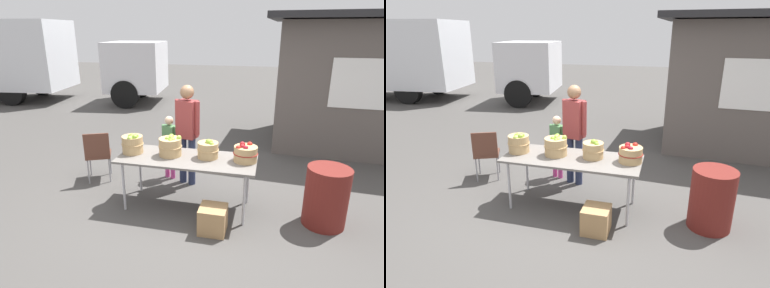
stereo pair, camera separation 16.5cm
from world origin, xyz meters
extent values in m
plane|color=#474442|center=(0.00, 0.00, 0.00)|extent=(40.00, 40.00, 0.00)
cube|color=slate|center=(0.00, 0.00, 0.73)|extent=(1.90, 0.76, 0.03)
cylinder|color=#B2B2B7|center=(-0.83, -0.30, 0.36)|extent=(0.04, 0.04, 0.72)
cylinder|color=#B2B2B7|center=(0.83, -0.30, 0.36)|extent=(0.04, 0.04, 0.72)
cylinder|color=#B2B2B7|center=(-0.83, 0.30, 0.36)|extent=(0.04, 0.04, 0.72)
cylinder|color=#B2B2B7|center=(0.83, 0.30, 0.36)|extent=(0.04, 0.04, 0.72)
cylinder|color=tan|center=(-0.80, 0.01, 0.87)|extent=(0.30, 0.30, 0.25)
torus|color=tan|center=(-0.80, 0.01, 0.89)|extent=(0.32, 0.32, 0.01)
sphere|color=#9EC647|center=(-0.78, -0.08, 1.00)|extent=(0.07, 0.07, 0.07)
sphere|color=#7AA833|center=(-0.79, -0.03, 1.00)|extent=(0.06, 0.06, 0.06)
sphere|color=#8CB738|center=(-0.80, 0.01, 1.01)|extent=(0.07, 0.07, 0.07)
sphere|color=#7AA833|center=(-0.74, 0.00, 1.01)|extent=(0.08, 0.08, 0.08)
sphere|color=#9EC647|center=(-0.79, -0.09, 1.00)|extent=(0.07, 0.07, 0.07)
sphere|color=#8CB738|center=(-0.73, -0.05, 1.01)|extent=(0.08, 0.08, 0.08)
sphere|color=#8CB738|center=(-0.83, 0.02, 0.99)|extent=(0.07, 0.07, 0.07)
cylinder|color=tan|center=(-0.25, 0.04, 0.87)|extent=(0.31, 0.31, 0.25)
torus|color=tan|center=(-0.25, 0.04, 0.89)|extent=(0.33, 0.33, 0.01)
sphere|color=#9EC647|center=(-0.24, 0.04, 1.01)|extent=(0.07, 0.07, 0.07)
sphere|color=#9EC647|center=(-0.13, 0.07, 1.01)|extent=(0.07, 0.07, 0.07)
sphere|color=#8CB738|center=(-0.28, 0.02, 1.00)|extent=(0.07, 0.07, 0.07)
sphere|color=#7AA833|center=(-0.26, 0.13, 1.00)|extent=(0.08, 0.08, 0.08)
sphere|color=#7AA833|center=(-0.22, -0.03, 0.99)|extent=(0.07, 0.07, 0.07)
sphere|color=#8CB738|center=(-0.21, 0.01, 0.99)|extent=(0.08, 0.08, 0.08)
cylinder|color=tan|center=(0.28, 0.08, 0.86)|extent=(0.28, 0.28, 0.22)
torus|color=tan|center=(0.28, 0.08, 0.87)|extent=(0.30, 0.30, 0.01)
sphere|color=#7AA833|center=(0.30, 0.11, 0.96)|extent=(0.07, 0.07, 0.07)
sphere|color=#7AA833|center=(0.28, 0.07, 0.99)|extent=(0.06, 0.06, 0.06)
sphere|color=#7AA833|center=(0.34, 0.03, 0.97)|extent=(0.07, 0.07, 0.07)
sphere|color=#8CB738|center=(0.29, 0.06, 0.98)|extent=(0.08, 0.08, 0.08)
sphere|color=#7AA833|center=(0.30, 0.10, 0.96)|extent=(0.07, 0.07, 0.07)
cylinder|color=tan|center=(0.79, 0.06, 0.85)|extent=(0.31, 0.31, 0.21)
torus|color=maroon|center=(0.79, 0.06, 0.86)|extent=(0.33, 0.33, 0.01)
sphere|color=#B22319|center=(0.83, 0.16, 0.96)|extent=(0.08, 0.08, 0.08)
sphere|color=maroon|center=(0.74, 0.09, 0.98)|extent=(0.08, 0.08, 0.08)
sphere|color=maroon|center=(0.75, 0.04, 0.96)|extent=(0.07, 0.07, 0.07)
sphere|color=maroon|center=(0.79, 0.00, 0.96)|extent=(0.07, 0.07, 0.07)
sphere|color=#B22319|center=(0.70, -0.01, 0.96)|extent=(0.07, 0.07, 0.07)
cylinder|color=#262D4C|center=(-0.11, 0.73, 0.40)|extent=(0.12, 0.12, 0.80)
cylinder|color=#262D4C|center=(-0.27, 0.77, 0.40)|extent=(0.12, 0.12, 0.80)
cube|color=maroon|center=(-0.19, 0.75, 1.09)|extent=(0.34, 0.29, 0.60)
sphere|color=#936B4C|center=(-0.19, 0.75, 1.52)|extent=(0.22, 0.22, 0.22)
cylinder|color=maroon|center=(-0.02, 0.70, 1.13)|extent=(0.08, 0.08, 0.53)
cylinder|color=maroon|center=(-0.36, 0.79, 1.13)|extent=(0.08, 0.08, 0.53)
cylinder|color=#CC3F8C|center=(-0.48, 0.87, 0.27)|extent=(0.08, 0.08, 0.53)
cylinder|color=#CC3F8C|center=(-0.58, 0.90, 0.27)|extent=(0.08, 0.08, 0.53)
cube|color=#4C7F4C|center=(-0.53, 0.88, 0.73)|extent=(0.23, 0.19, 0.40)
sphere|color=beige|center=(-0.53, 0.88, 1.02)|extent=(0.14, 0.14, 0.14)
cylinder|color=#4C7F4C|center=(-0.42, 0.85, 0.75)|extent=(0.06, 0.06, 0.35)
cylinder|color=#4C7F4C|center=(-0.64, 0.91, 0.75)|extent=(0.06, 0.06, 0.35)
cube|color=silver|center=(-8.17, 6.06, 1.60)|extent=(4.45, 2.72, 2.30)
cube|color=silver|center=(-3.51, 6.65, 1.25)|extent=(2.05, 2.31, 1.60)
cube|color=black|center=(-2.66, 6.76, 1.57)|extent=(0.26, 1.75, 0.80)
cylinder|color=black|center=(-3.79, 7.58, 0.45)|extent=(0.93, 0.39, 0.90)
cylinder|color=black|center=(-3.54, 5.69, 0.45)|extent=(0.93, 0.39, 0.90)
cylinder|color=black|center=(-7.69, 7.08, 0.45)|extent=(0.93, 0.39, 0.90)
cylinder|color=black|center=(-7.45, 5.19, 0.45)|extent=(0.93, 0.39, 0.90)
cube|color=#59514C|center=(2.73, 3.59, 1.30)|extent=(3.15, 2.59, 2.60)
cube|color=#262628|center=(2.73, 3.59, 2.68)|extent=(3.68, 3.12, 0.12)
cube|color=white|center=(2.80, 2.39, 1.50)|extent=(1.40, 0.13, 0.90)
cube|color=brown|center=(-1.68, 0.56, 0.44)|extent=(0.53, 0.53, 0.04)
cube|color=brown|center=(-1.60, 0.39, 0.66)|extent=(0.38, 0.20, 0.40)
cylinder|color=gray|center=(-1.60, 0.78, 0.21)|extent=(0.02, 0.02, 0.42)
cylinder|color=gray|center=(-1.90, 0.64, 0.21)|extent=(0.02, 0.02, 0.42)
cylinder|color=gray|center=(-1.45, 0.47, 0.21)|extent=(0.02, 0.02, 0.42)
cylinder|color=gray|center=(-1.76, 0.33, 0.21)|extent=(0.02, 0.02, 0.42)
cylinder|color=maroon|center=(1.85, -0.02, 0.40)|extent=(0.54, 0.54, 0.79)
cube|color=#A87F51|center=(0.47, -0.53, 0.17)|extent=(0.34, 0.34, 0.34)
camera|label=1|loc=(1.07, -4.07, 2.41)|focal=30.70mm
camera|label=2|loc=(1.22, -4.03, 2.41)|focal=30.70mm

